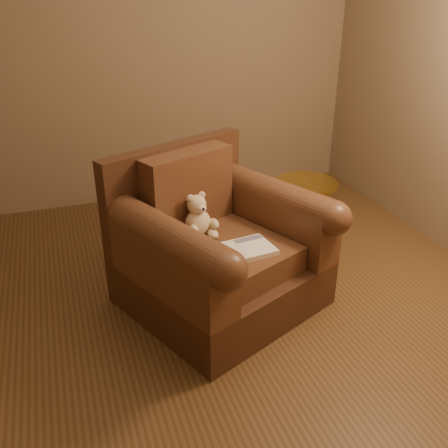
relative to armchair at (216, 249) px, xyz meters
name	(u,v)px	position (x,y,z in m)	size (l,w,h in m)	color
floor	(213,308)	(-0.06, -0.10, -0.38)	(4.00, 4.00, 0.00)	brown
room	(210,27)	(-0.06, -0.10, 1.34)	(4.02, 4.02, 2.71)	#7C664C
armchair	(216,249)	(0.00, 0.00, 0.00)	(1.41, 1.38, 0.98)	#422516
teddy_bear	(199,220)	(-0.09, 0.06, 0.20)	(0.20, 0.24, 0.28)	beige
guidebook	(240,251)	(0.07, -0.25, 0.10)	(0.43, 0.29, 0.03)	beige
side_table	(303,219)	(0.77, 0.28, -0.04)	(0.45, 0.45, 0.64)	gold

